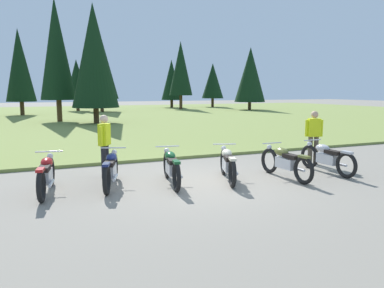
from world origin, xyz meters
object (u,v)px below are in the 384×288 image
object	(u,v)px
motorcycle_olive	(285,162)
rider_in_hivis_vest	(314,134)
motorcycle_red	(46,174)
motorcycle_silver	(327,157)
rider_near_row_end	(105,142)
motorcycle_british_green	(171,167)
motorcycle_cream	(228,164)
motorcycle_navy	(111,169)

from	to	relation	value
motorcycle_olive	rider_in_hivis_vest	xyz separation A→B (m)	(1.95, 1.19, 0.51)
motorcycle_red	motorcycle_silver	xyz separation A→B (m)	(7.30, -0.80, 0.00)
rider_in_hivis_vest	rider_near_row_end	world-z (taller)	same
motorcycle_british_green	motorcycle_cream	xyz separation A→B (m)	(1.46, -0.20, 0.00)
motorcycle_red	rider_in_hivis_vest	size ratio (longest dim) A/B	1.25
motorcycle_olive	motorcycle_navy	bearing A→B (deg)	168.70
motorcycle_navy	motorcycle_silver	distance (m)	5.92
motorcycle_red	motorcycle_cream	size ratio (longest dim) A/B	1.04
motorcycle_silver	rider_near_row_end	world-z (taller)	rider_near_row_end
motorcycle_navy	motorcycle_british_green	bearing A→B (deg)	-12.08
motorcycle_silver	rider_in_hivis_vest	bearing A→B (deg)	66.25
rider_near_row_end	motorcycle_red	bearing A→B (deg)	-145.78
motorcycle_red	motorcycle_navy	world-z (taller)	same
motorcycle_navy	rider_in_hivis_vest	world-z (taller)	rider_in_hivis_vest
motorcycle_british_green	motorcycle_silver	bearing A→B (deg)	-6.53
rider_in_hivis_vest	rider_near_row_end	size ratio (longest dim) A/B	1.00
motorcycle_red	rider_near_row_end	xyz separation A→B (m)	(1.48, 1.01, 0.51)
motorcycle_navy	motorcycle_british_green	xyz separation A→B (m)	(1.42, -0.30, 0.00)
motorcycle_silver	rider_in_hivis_vest	size ratio (longest dim) A/B	1.26
motorcycle_navy	motorcycle_olive	size ratio (longest dim) A/B	0.96
motorcycle_navy	rider_near_row_end	bearing A→B (deg)	87.70
motorcycle_red	motorcycle_british_green	size ratio (longest dim) A/B	1.00
motorcycle_red	motorcycle_cream	xyz separation A→B (m)	(4.33, -0.50, 0.00)
motorcycle_navy	rider_in_hivis_vest	size ratio (longest dim) A/B	1.21
motorcycle_cream	motorcycle_olive	bearing A→B (deg)	-13.79
motorcycle_red	rider_near_row_end	world-z (taller)	rider_near_row_end
motorcycle_olive	rider_near_row_end	bearing A→B (deg)	156.70
motorcycle_silver	rider_in_hivis_vest	xyz separation A→B (m)	(0.50, 1.13, 0.51)
motorcycle_red	motorcycle_silver	distance (m)	7.34
motorcycle_british_green	motorcycle_olive	xyz separation A→B (m)	(2.98, -0.57, 0.00)
motorcycle_silver	rider_near_row_end	size ratio (longest dim) A/B	1.26
motorcycle_olive	rider_near_row_end	xyz separation A→B (m)	(-4.36, 1.88, 0.51)
motorcycle_british_green	rider_in_hivis_vest	bearing A→B (deg)	7.17
motorcycle_silver	rider_in_hivis_vest	world-z (taller)	rider_in_hivis_vest
rider_in_hivis_vest	rider_near_row_end	bearing A→B (deg)	173.82
motorcycle_british_green	motorcycle_cream	world-z (taller)	same
motorcycle_red	motorcycle_navy	bearing A→B (deg)	0.32
motorcycle_olive	motorcycle_british_green	bearing A→B (deg)	169.08
motorcycle_british_green	motorcycle_olive	size ratio (longest dim) A/B	0.99
rider_in_hivis_vest	motorcycle_silver	bearing A→B (deg)	-113.75
motorcycle_silver	rider_near_row_end	distance (m)	6.12
motorcycle_navy	motorcycle_silver	world-z (taller)	same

